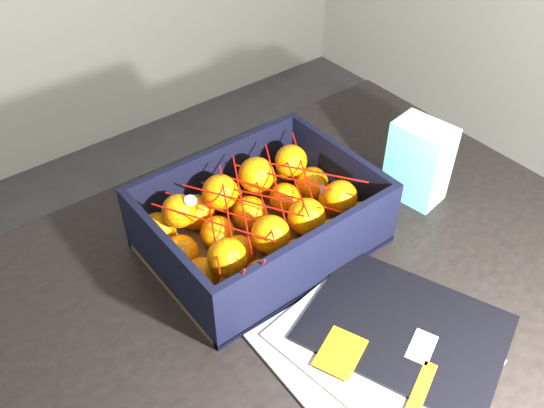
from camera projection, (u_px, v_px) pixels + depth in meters
room_shell at (247, 42)px, 0.46m from camera, size 3.54×3.54×2.50m
table at (275, 330)px, 0.97m from camera, size 1.21×0.81×0.75m
magazine_stack at (383, 347)px, 0.82m from camera, size 0.35×0.34×0.02m
produce_crate at (261, 226)px, 0.96m from camera, size 0.37×0.28×0.13m
clementine_heap at (261, 218)px, 0.96m from camera, size 0.35×0.26×0.11m
mesh_net at (260, 202)px, 0.91m from camera, size 0.30×0.24×0.09m
retail_carton at (419, 162)px, 1.04m from camera, size 0.08×0.11×0.15m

